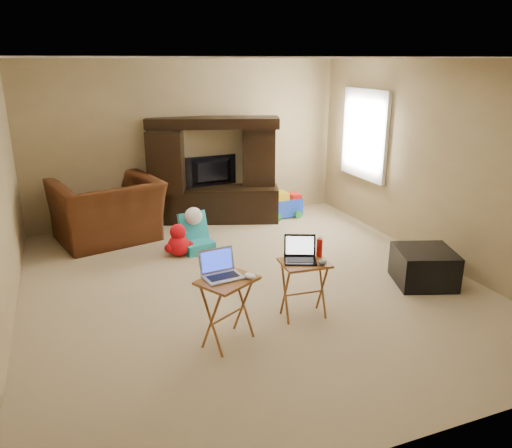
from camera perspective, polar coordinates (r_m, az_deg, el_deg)
name	(u,v)px	position (r m, az deg, el deg)	size (l,w,h in m)	color
floor	(250,284)	(5.84, -0.72, -6.89)	(5.50, 5.50, 0.00)	#CCBD8D
ceiling	(249,58)	(5.28, -0.83, 18.45)	(5.50, 5.50, 0.00)	silver
wall_back	(188,142)	(8.01, -7.82, 9.27)	(5.00, 5.00, 0.00)	tan
wall_front	(412,277)	(3.13, 17.37, -5.84)	(5.00, 5.00, 0.00)	tan
wall_right	(435,163)	(6.71, 19.78, 6.61)	(5.50, 5.50, 0.00)	tan
window_pane	(366,134)	(7.89, 12.42, 9.97)	(1.20, 1.20, 0.00)	white
window_frame	(364,134)	(7.88, 12.29, 9.97)	(0.06, 1.14, 1.34)	white
entertainment_center	(214,170)	(7.91, -4.82, 6.12)	(2.02, 0.50, 1.65)	black
television	(213,172)	(7.98, -4.95, 5.97)	(0.84, 0.11, 0.48)	black
recliner	(107,211)	(7.37, -16.62, 1.46)	(1.37, 1.20, 0.89)	#46210F
child_rocker	(196,233)	(6.76, -6.83, -1.05)	(0.39, 0.45, 0.52)	teal
plush_toy	(178,240)	(6.66, -8.86, -1.80)	(0.40, 0.33, 0.45)	red
push_toy	(284,204)	(8.24, 3.20, 2.29)	(0.58, 0.42, 0.44)	blue
ottoman	(424,267)	(6.11, 18.64, -4.64)	(0.64, 0.64, 0.41)	black
tray_table_left	(228,311)	(4.59, -3.23, -9.92)	(0.49, 0.39, 0.64)	#A86028
tray_table_right	(304,289)	(5.05, 5.49, -7.45)	(0.46, 0.37, 0.60)	#9A6425
laptop_left	(223,266)	(4.42, -3.82, -4.79)	(0.33, 0.28, 0.24)	#ADACB1
laptop_right	(301,250)	(4.88, 5.12, -3.01)	(0.31, 0.26, 0.24)	black
mouse_left	(250,276)	(4.43, -0.68, -5.98)	(0.08, 0.13, 0.05)	white
mouse_right	(323,262)	(4.88, 7.61, -4.33)	(0.08, 0.12, 0.05)	#48474D
water_bottle	(319,248)	(5.05, 7.25, -2.70)	(0.06, 0.06, 0.18)	red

